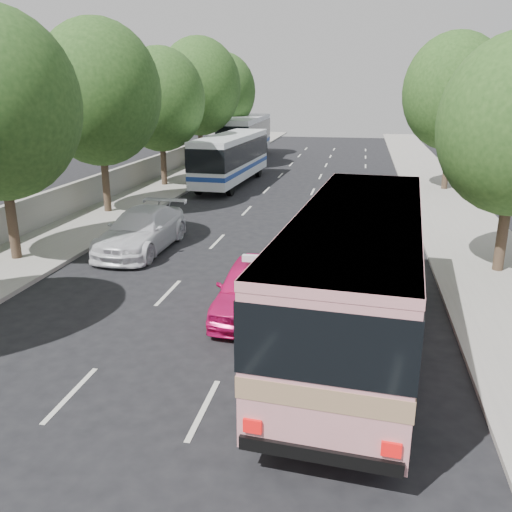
% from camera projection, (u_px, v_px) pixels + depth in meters
% --- Properties ---
extents(ground, '(120.00, 120.00, 0.00)m').
position_uv_depth(ground, '(187.00, 358.00, 12.94)').
color(ground, black).
rests_on(ground, ground).
extents(sidewalk_left, '(4.00, 90.00, 0.15)m').
position_uv_depth(sidewalk_left, '(155.00, 191.00, 33.19)').
color(sidewalk_left, '#9E998E').
rests_on(sidewalk_left, ground).
extents(sidewalk_right, '(4.00, 90.00, 0.12)m').
position_uv_depth(sidewalk_right, '(444.00, 202.00, 30.11)').
color(sidewalk_right, '#9E998E').
rests_on(sidewalk_right, ground).
extents(low_wall, '(0.30, 90.00, 1.50)m').
position_uv_depth(low_wall, '(126.00, 177.00, 33.27)').
color(low_wall, '#9E998E').
rests_on(low_wall, sidewalk_left).
extents(tree_left_c, '(6.00, 6.00, 9.35)m').
position_uv_depth(tree_left_c, '(99.00, 88.00, 25.73)').
color(tree_left_c, '#38281E').
rests_on(tree_left_c, ground).
extents(tree_left_d, '(5.52, 5.52, 8.60)m').
position_uv_depth(tree_left_d, '(161.00, 96.00, 33.35)').
color(tree_left_d, '#38281E').
rests_on(tree_left_d, ground).
extents(tree_left_e, '(6.30, 6.30, 9.82)m').
position_uv_depth(tree_left_e, '(200.00, 83.00, 40.59)').
color(tree_left_e, '#38281E').
rests_on(tree_left_e, ground).
extents(tree_left_f, '(5.88, 5.88, 9.16)m').
position_uv_depth(tree_left_f, '(223.00, 89.00, 48.25)').
color(tree_left_f, '#38281E').
rests_on(tree_left_f, ground).
extents(tree_right_far, '(6.00, 6.00, 9.35)m').
position_uv_depth(tree_right_far, '(456.00, 88.00, 31.89)').
color(tree_right_far, '#38281E').
rests_on(tree_right_far, ground).
extents(pink_bus, '(3.63, 11.02, 3.46)m').
position_uv_depth(pink_bus, '(358.00, 263.00, 13.00)').
color(pink_bus, '#D68A8F').
rests_on(pink_bus, ground).
extents(pink_taxi, '(1.86, 4.53, 1.54)m').
position_uv_depth(pink_taxi, '(252.00, 287.00, 15.34)').
color(pink_taxi, '#D51261').
rests_on(pink_taxi, ground).
extents(white_pickup, '(2.36, 5.59, 1.61)m').
position_uv_depth(white_pickup, '(142.00, 230.00, 21.28)').
color(white_pickup, silver).
rests_on(white_pickup, ground).
extents(tour_coach_front, '(2.85, 10.89, 3.23)m').
position_uv_depth(tour_coach_front, '(232.00, 155.00, 35.27)').
color(tour_coach_front, white).
rests_on(tour_coach_front, ground).
extents(tour_coach_rear, '(3.03, 12.36, 3.68)m').
position_uv_depth(tour_coach_rear, '(246.00, 134.00, 47.68)').
color(tour_coach_rear, silver).
rests_on(tour_coach_rear, ground).
extents(taxi_roof_sign, '(0.55, 0.19, 0.18)m').
position_uv_depth(taxi_roof_sign, '(252.00, 258.00, 15.08)').
color(taxi_roof_sign, silver).
rests_on(taxi_roof_sign, pink_taxi).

